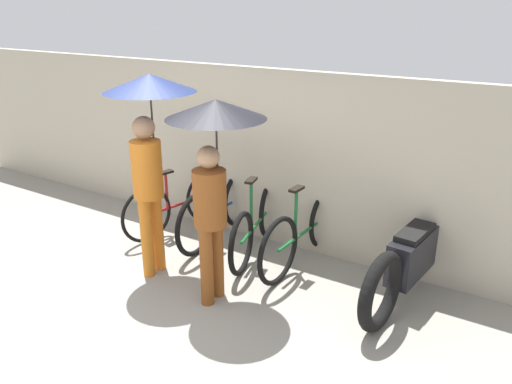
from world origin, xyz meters
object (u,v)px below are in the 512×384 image
at_px(pedestrian_center, 214,149).
at_px(parked_bicycle_3, 304,232).
at_px(pedestrian_leading, 149,124).
at_px(parked_bicycle_0, 179,203).
at_px(parked_bicycle_2, 256,223).
at_px(motorcycle, 412,258).
at_px(parked_bicycle_1, 219,209).

bearing_deg(pedestrian_center, parked_bicycle_3, 67.07).
bearing_deg(pedestrian_leading, parked_bicycle_0, 113.58).
height_order(parked_bicycle_0, pedestrian_leading, pedestrian_leading).
height_order(parked_bicycle_0, parked_bicycle_2, parked_bicycle_0).
distance_m(pedestrian_center, motorcycle, 2.26).
distance_m(parked_bicycle_0, parked_bicycle_3, 1.79).
xyz_separation_m(parked_bicycle_0, parked_bicycle_2, (1.19, -0.00, -0.00)).
bearing_deg(pedestrian_leading, parked_bicycle_3, 33.06).
height_order(parked_bicycle_0, parked_bicycle_1, parked_bicycle_1).
distance_m(parked_bicycle_1, pedestrian_center, 1.77).
bearing_deg(parked_bicycle_2, motorcycle, -103.25).
bearing_deg(motorcycle, parked_bicycle_2, 96.75).
height_order(parked_bicycle_2, motorcycle, parked_bicycle_2).
xyz_separation_m(parked_bicycle_1, pedestrian_center, (0.77, -1.10, 1.15)).
height_order(parked_bicycle_0, parked_bicycle_3, parked_bicycle_0).
relative_size(parked_bicycle_0, parked_bicycle_3, 0.90).
xyz_separation_m(pedestrian_leading, pedestrian_center, (0.89, -0.10, -0.11)).
bearing_deg(parked_bicycle_0, parked_bicycle_3, -74.67).
relative_size(parked_bicycle_1, pedestrian_leading, 0.82).
bearing_deg(parked_bicycle_2, parked_bicycle_3, -98.40).
bearing_deg(parked_bicycle_1, parked_bicycle_3, -93.79).
xyz_separation_m(parked_bicycle_1, parked_bicycle_2, (0.60, -0.07, -0.03)).
height_order(pedestrian_center, motorcycle, pedestrian_center).
xyz_separation_m(parked_bicycle_0, parked_bicycle_1, (0.59, 0.07, 0.02)).
relative_size(parked_bicycle_0, motorcycle, 0.76).
relative_size(parked_bicycle_0, parked_bicycle_2, 0.96).
relative_size(pedestrian_leading, pedestrian_center, 1.08).
bearing_deg(parked_bicycle_2, parked_bicycle_0, 76.24).
bearing_deg(parked_bicycle_3, parked_bicycle_2, 97.76).
xyz_separation_m(pedestrian_center, motorcycle, (1.66, 1.04, -1.13)).
relative_size(parked_bicycle_1, motorcycle, 0.81).
relative_size(parked_bicycle_0, pedestrian_center, 0.82).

